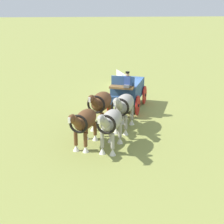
{
  "coord_description": "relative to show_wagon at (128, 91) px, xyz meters",
  "views": [
    {
      "loc": [
        20.51,
        -2.71,
        6.88
      ],
      "look_at": [
        4.23,
        -1.39,
        1.2
      ],
      "focal_mm": 52.75,
      "sensor_mm": 36.0,
      "label": 1
    }
  ],
  "objects": [
    {
      "name": "draft_horse_lead_off",
      "position": [
        5.68,
        -2.8,
        0.09
      ],
      "size": [
        2.98,
        1.56,
        2.17
      ],
      "color": "brown",
      "rests_on": "ground"
    },
    {
      "name": "show_wagon",
      "position": [
        0.0,
        0.0,
        0.0
      ],
      "size": [
        5.87,
        3.0,
        2.81
      ],
      "color": "#2D4C7A",
      "rests_on": "ground"
    },
    {
      "name": "ground_plane",
      "position": [
        -0.13,
        0.04,
        -1.21
      ],
      "size": [
        220.0,
        220.0,
        0.0
      ],
      "primitive_type": "plane",
      "color": "olive"
    },
    {
      "name": "draft_horse_lead_near",
      "position": [
        6.13,
        -1.58,
        0.18
      ],
      "size": [
        2.91,
        1.55,
        2.27
      ],
      "color": "#9E998E",
      "rests_on": "ground"
    },
    {
      "name": "draft_horse_rear_off",
      "position": [
        3.23,
        -1.89,
        0.22
      ],
      "size": [
        3.05,
        1.64,
        2.32
      ],
      "color": "brown",
      "rests_on": "ground"
    },
    {
      "name": "draft_horse_rear_near",
      "position": [
        3.68,
        -0.67,
        0.2
      ],
      "size": [
        3.11,
        1.64,
        2.28
      ],
      "color": "#9E998E",
      "rests_on": "ground"
    },
    {
      "name": "sponsor_banner",
      "position": [
        -5.62,
        0.33,
        -0.66
      ],
      "size": [
        3.13,
        0.77,
        1.1
      ],
      "primitive_type": "cube",
      "rotation": [
        0.0,
        0.0,
        0.23
      ],
      "color": "silver",
      "rests_on": "ground"
    }
  ]
}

